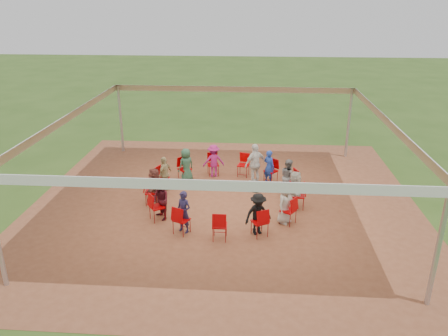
# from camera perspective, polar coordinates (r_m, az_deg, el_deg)

# --- Properties ---
(ground) EXTENTS (80.00, 80.00, 0.00)m
(ground) POSITION_cam_1_polar(r_m,az_deg,el_deg) (15.03, 0.09, -4.47)
(ground) COLOR #2E4B17
(ground) RESTS_ON ground
(dirt_patch) EXTENTS (13.00, 13.00, 0.00)m
(dirt_patch) POSITION_cam_1_polar(r_m,az_deg,el_deg) (15.03, 0.09, -4.45)
(dirt_patch) COLOR brown
(dirt_patch) RESTS_ON ground
(tent) EXTENTS (10.33, 10.33, 3.00)m
(tent) POSITION_cam_1_polar(r_m,az_deg,el_deg) (14.16, 0.09, 4.20)
(tent) COLOR #B2B2B7
(tent) RESTS_ON ground
(chair_0) EXTENTS (0.48, 0.47, 0.90)m
(chair_0) POSITION_cam_1_polar(r_m,az_deg,el_deg) (14.64, 9.68, -3.58)
(chair_0) COLOR #AB0002
(chair_0) RESTS_ON ground
(chair_1) EXTENTS (0.56, 0.55, 0.90)m
(chair_1) POSITION_cam_1_polar(r_m,az_deg,el_deg) (15.70, 8.74, -1.76)
(chair_1) COLOR #AB0002
(chair_1) RESTS_ON ground
(chair_2) EXTENTS (0.61, 0.61, 0.90)m
(chair_2) POSITION_cam_1_polar(r_m,az_deg,el_deg) (16.55, 6.14, -0.40)
(chair_2) COLOR #AB0002
(chair_2) RESTS_ON ground
(chair_3) EXTENTS (0.51, 0.52, 0.90)m
(chair_3) POSITION_cam_1_polar(r_m,az_deg,el_deg) (17.04, 2.54, 0.37)
(chair_3) COLOR #AB0002
(chair_3) RESTS_ON ground
(chair_4) EXTENTS (0.52, 0.53, 0.90)m
(chair_4) POSITION_cam_1_polar(r_m,az_deg,el_deg) (17.09, -1.43, 0.45)
(chair_4) COLOR #AB0002
(chair_4) RESTS_ON ground
(chair_5) EXTENTS (0.61, 0.61, 0.90)m
(chair_5) POSITION_cam_1_polar(r_m,az_deg,el_deg) (16.70, -5.17, -0.15)
(chair_5) COLOR #AB0002
(chair_5) RESTS_ON ground
(chair_6) EXTENTS (0.56, 0.55, 0.90)m
(chair_6) POSITION_cam_1_polar(r_m,az_deg,el_deg) (15.92, -8.07, -1.38)
(chair_6) COLOR #AB0002
(chair_6) RESTS_ON ground
(chair_7) EXTENTS (0.49, 0.47, 0.90)m
(chair_7) POSITION_cam_1_polar(r_m,az_deg,el_deg) (14.90, -9.46, -3.11)
(chair_7) COLOR #AB0002
(chair_7) RESTS_ON ground
(chair_8) EXTENTS (0.60, 0.60, 0.90)m
(chair_8) POSITION_cam_1_polar(r_m,az_deg,el_deg) (13.84, -8.73, -5.06)
(chair_8) COLOR #AB0002
(chair_8) RESTS_ON ground
(chair_9) EXTENTS (0.57, 0.58, 0.90)m
(chair_9) POSITION_cam_1_polar(r_m,az_deg,el_deg) (13.00, -5.58, -6.74)
(chair_9) COLOR #AB0002
(chair_9) RESTS_ON ground
(chair_10) EXTENTS (0.43, 0.45, 0.90)m
(chair_10) POSITION_cam_1_polar(r_m,az_deg,el_deg) (12.63, -0.56, -7.52)
(chair_10) COLOR #AB0002
(chair_10) RESTS_ON ground
(chair_11) EXTENTS (0.58, 0.59, 0.90)m
(chair_11) POSITION_cam_1_polar(r_m,az_deg,el_deg) (12.86, 4.68, -7.04)
(chair_11) COLOR #AB0002
(chair_11) RESTS_ON ground
(chair_12) EXTENTS (0.60, 0.59, 0.90)m
(chair_12) POSITION_cam_1_polar(r_m,az_deg,el_deg) (13.61, 8.38, -5.52)
(chair_12) COLOR #AB0002
(chair_12) RESTS_ON ground
(person_seated_0) EXTENTS (0.58, 1.24, 1.30)m
(person_seated_0) POSITION_cam_1_polar(r_m,az_deg,el_deg) (14.56, 9.26, -2.82)
(person_seated_0) COLOR #B3AC9D
(person_seated_0) RESTS_ON ground
(person_seated_1) EXTENTS (0.57, 0.72, 1.30)m
(person_seated_1) POSITION_cam_1_polar(r_m,az_deg,el_deg) (15.57, 8.39, -1.13)
(person_seated_1) COLOR slate
(person_seated_1) RESTS_ON ground
(person_seated_2) EXTENTS (0.56, 0.54, 1.30)m
(person_seated_2) POSITION_cam_1_polar(r_m,az_deg,el_deg) (16.38, 5.91, 0.16)
(person_seated_2) COLOR #1D3A98
(person_seated_2) RESTS_ON ground
(person_seated_3) EXTENTS (0.91, 0.61, 1.30)m
(person_seated_3) POSITION_cam_1_polar(r_m,az_deg,el_deg) (16.91, -1.37, 0.95)
(person_seated_3) COLOR #951B63
(person_seated_3) RESTS_ON ground
(person_seated_4) EXTENTS (0.71, 0.69, 1.30)m
(person_seated_4) POSITION_cam_1_polar(r_m,az_deg,el_deg) (16.53, -4.97, 0.39)
(person_seated_4) COLOR #2B533B
(person_seated_4) RESTS_ON ground
(person_seated_5) EXTENTS (0.63, 0.85, 1.30)m
(person_seated_5) POSITION_cam_1_polar(r_m,az_deg,el_deg) (15.79, -7.74, -0.77)
(person_seated_5) COLOR tan
(person_seated_5) RESTS_ON ground
(person_seated_6) EXTENTS (0.60, 1.25, 1.30)m
(person_seated_6) POSITION_cam_1_polar(r_m,az_deg,el_deg) (14.81, -9.05, -2.39)
(person_seated_6) COLOR brown
(person_seated_6) RESTS_ON ground
(person_seated_7) EXTENTS (0.66, 0.72, 1.30)m
(person_seated_7) POSITION_cam_1_polar(r_m,az_deg,el_deg) (13.79, -8.32, -4.19)
(person_seated_7) COLOR #400E17
(person_seated_7) RESTS_ON ground
(person_seated_8) EXTENTS (0.56, 0.49, 1.30)m
(person_seated_8) POSITION_cam_1_polar(r_m,az_deg,el_deg) (12.99, -5.29, -5.74)
(person_seated_8) COLOR #1F1939
(person_seated_8) RESTS_ON ground
(person_seated_9) EXTENTS (0.93, 0.76, 1.30)m
(person_seated_9) POSITION_cam_1_polar(r_m,az_deg,el_deg) (12.86, 4.45, -6.01)
(person_seated_9) COLOR black
(person_seated_9) RESTS_ON ground
(person_seated_10) EXTENTS (0.65, 0.72, 1.30)m
(person_seated_10) POSITION_cam_1_polar(r_m,az_deg,el_deg) (13.57, 7.98, -4.61)
(person_seated_10) COLOR #B3AC9D
(person_seated_10) RESTS_ON ground
(standing_person) EXTENTS (1.01, 0.92, 1.56)m
(standing_person) POSITION_cam_1_polar(r_m,az_deg,el_deg) (16.24, 4.09, 0.53)
(standing_person) COLOR silver
(standing_person) RESTS_ON ground
(cable_coil) EXTENTS (0.36, 0.36, 0.03)m
(cable_coil) POSITION_cam_1_polar(r_m,az_deg,el_deg) (15.86, 4.13, -3.01)
(cable_coil) COLOR black
(cable_coil) RESTS_ON ground
(laptop) EXTENTS (0.27, 0.33, 0.21)m
(laptop) POSITION_cam_1_polar(r_m,az_deg,el_deg) (14.58, 8.60, -2.93)
(laptop) COLOR #B7B7BC
(laptop) RESTS_ON ground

